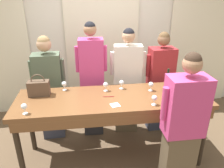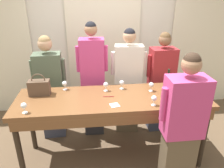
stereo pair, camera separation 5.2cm
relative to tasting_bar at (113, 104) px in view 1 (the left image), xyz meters
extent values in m
plane|color=brown|center=(0.00, 0.02, -0.88)|extent=(18.00, 18.00, 0.00)
cube|color=silver|center=(0.00, 1.63, 0.52)|extent=(12.00, 0.06, 2.80)
cube|color=#EFE5C6|center=(0.00, 1.56, 0.47)|extent=(1.35, 0.03, 2.69)
cube|color=#EFE5C6|center=(1.99, 1.56, 0.47)|extent=(1.35, 0.03, 2.69)
cube|color=brown|center=(0.00, 0.02, 0.07)|extent=(2.49, 0.77, 0.06)
cube|color=brown|center=(0.00, -0.35, -0.02)|extent=(2.39, 0.03, 0.12)
cylinder|color=#2D2319|center=(-1.17, -0.29, -0.42)|extent=(0.07, 0.07, 0.91)
cylinder|color=#2D2319|center=(1.17, -0.29, -0.42)|extent=(0.07, 0.07, 0.91)
cylinder|color=#2D2319|center=(-1.17, 0.34, -0.42)|extent=(0.07, 0.07, 0.91)
cylinder|color=#2D2319|center=(1.17, 0.34, -0.42)|extent=(0.07, 0.07, 0.91)
cylinder|color=black|center=(0.75, 0.11, 0.20)|extent=(0.07, 0.07, 0.21)
cone|color=black|center=(0.75, 0.11, 0.33)|extent=(0.07, 0.07, 0.04)
cylinder|color=black|center=(0.75, 0.11, 0.38)|extent=(0.03, 0.03, 0.07)
cylinder|color=white|center=(0.75, 0.11, 0.19)|extent=(0.08, 0.08, 0.08)
cube|color=brown|center=(-0.95, 0.20, 0.20)|extent=(0.27, 0.13, 0.20)
torus|color=brown|center=(-0.95, 0.20, 0.30)|extent=(0.18, 0.01, 0.18)
cylinder|color=white|center=(0.97, 0.06, 0.10)|extent=(0.06, 0.06, 0.00)
cylinder|color=white|center=(0.97, 0.06, 0.13)|extent=(0.01, 0.01, 0.06)
sphere|color=white|center=(0.97, 0.06, 0.19)|extent=(0.07, 0.07, 0.07)
sphere|color=beige|center=(0.97, 0.06, 0.18)|extent=(0.04, 0.04, 0.04)
cylinder|color=white|center=(0.15, 0.26, 0.10)|extent=(0.06, 0.06, 0.00)
cylinder|color=white|center=(0.15, 0.26, 0.13)|extent=(0.01, 0.01, 0.06)
sphere|color=white|center=(0.15, 0.26, 0.19)|extent=(0.07, 0.07, 0.07)
cylinder|color=white|center=(-0.07, 0.22, 0.10)|extent=(0.06, 0.06, 0.00)
cylinder|color=white|center=(-0.07, 0.22, 0.13)|extent=(0.01, 0.01, 0.06)
sphere|color=white|center=(-0.07, 0.22, 0.19)|extent=(0.07, 0.07, 0.07)
cylinder|color=white|center=(0.47, -0.24, 0.10)|extent=(0.06, 0.06, 0.00)
cylinder|color=white|center=(0.47, -0.24, 0.13)|extent=(0.01, 0.01, 0.06)
sphere|color=white|center=(0.47, -0.24, 0.19)|extent=(0.07, 0.07, 0.07)
sphere|color=beige|center=(0.47, -0.24, 0.18)|extent=(0.04, 0.04, 0.04)
cylinder|color=white|center=(-1.03, -0.26, 0.10)|extent=(0.06, 0.06, 0.00)
cylinder|color=white|center=(-1.03, -0.26, 0.13)|extent=(0.01, 0.01, 0.06)
sphere|color=white|center=(-1.03, -0.26, 0.19)|extent=(0.07, 0.07, 0.07)
cylinder|color=white|center=(-0.63, 0.32, 0.10)|extent=(0.06, 0.06, 0.00)
cylinder|color=white|center=(-0.63, 0.32, 0.13)|extent=(0.01, 0.01, 0.06)
sphere|color=white|center=(-0.63, 0.32, 0.19)|extent=(0.07, 0.07, 0.07)
sphere|color=beige|center=(-0.63, 0.32, 0.18)|extent=(0.04, 0.04, 0.04)
cylinder|color=white|center=(0.54, 0.15, 0.10)|extent=(0.06, 0.06, 0.00)
cylinder|color=white|center=(0.54, 0.15, 0.13)|extent=(0.01, 0.01, 0.06)
sphere|color=white|center=(0.54, 0.15, 0.19)|extent=(0.07, 0.07, 0.07)
sphere|color=beige|center=(0.54, 0.15, 0.18)|extent=(0.04, 0.04, 0.04)
cube|color=white|center=(0.00, -0.20, 0.10)|extent=(0.13, 0.13, 0.00)
cylinder|color=maroon|center=(-0.05, 0.03, 0.10)|extent=(0.15, 0.02, 0.01)
cube|color=#383D51|center=(-0.90, 0.66, -0.49)|extent=(0.35, 0.25, 0.78)
cube|color=#4C5B47|center=(-0.90, 0.66, 0.22)|extent=(0.41, 0.29, 0.62)
sphere|color=tan|center=(-0.90, 0.66, 0.66)|extent=(0.21, 0.21, 0.21)
sphere|color=#93754C|center=(-0.90, 0.66, 0.70)|extent=(0.18, 0.18, 0.18)
cylinder|color=#4C5B47|center=(-0.68, 0.67, 0.26)|extent=(0.07, 0.07, 0.34)
cylinder|color=#4C5B47|center=(-1.12, 0.65, 0.26)|extent=(0.07, 0.07, 0.34)
cube|color=#28282D|center=(-0.24, 0.66, -0.43)|extent=(0.31, 0.22, 0.89)
cube|color=#C63D7A|center=(-0.24, 0.66, 0.37)|extent=(0.37, 0.25, 0.71)
sphere|color=#9E7051|center=(-0.24, 0.66, 0.86)|extent=(0.18, 0.18, 0.18)
sphere|color=black|center=(-0.24, 0.66, 0.89)|extent=(0.16, 0.16, 0.16)
cylinder|color=#C63D7A|center=(-0.04, 0.66, 0.43)|extent=(0.07, 0.07, 0.39)
cylinder|color=#C63D7A|center=(-0.44, 0.67, 0.43)|extent=(0.07, 0.07, 0.39)
cube|color=brown|center=(0.32, 0.66, -0.46)|extent=(0.38, 0.22, 0.83)
cube|color=silver|center=(0.32, 0.66, 0.28)|extent=(0.45, 0.25, 0.66)
sphere|color=tan|center=(0.32, 0.66, 0.75)|extent=(0.19, 0.19, 0.19)
sphere|color=black|center=(0.32, 0.66, 0.78)|extent=(0.17, 0.17, 0.17)
cylinder|color=silver|center=(0.55, 0.64, 0.33)|extent=(0.08, 0.08, 0.36)
cylinder|color=silver|center=(0.08, 0.69, 0.33)|extent=(0.08, 0.08, 0.36)
cube|color=#383D51|center=(0.86, 0.66, -0.48)|extent=(0.34, 0.24, 0.80)
cube|color=maroon|center=(0.86, 0.66, 0.24)|extent=(0.40, 0.28, 0.63)
sphere|color=brown|center=(0.86, 0.66, 0.68)|extent=(0.19, 0.19, 0.19)
sphere|color=brown|center=(0.86, 0.66, 0.72)|extent=(0.17, 0.17, 0.17)
cylinder|color=maroon|center=(1.07, 0.67, 0.29)|extent=(0.07, 0.07, 0.35)
cylinder|color=maroon|center=(0.64, 0.65, 0.29)|extent=(0.07, 0.07, 0.35)
cube|color=brown|center=(0.67, -0.63, -0.46)|extent=(0.36, 0.22, 0.82)
cube|color=#C63D7A|center=(0.67, -0.63, 0.27)|extent=(0.42, 0.26, 0.65)
sphere|color=#9E7051|center=(0.67, -0.63, 0.73)|extent=(0.19, 0.19, 0.19)
sphere|color=#332319|center=(0.67, -0.63, 0.76)|extent=(0.17, 0.17, 0.17)
cylinder|color=#C63D7A|center=(0.44, -0.63, 0.32)|extent=(0.07, 0.07, 0.36)
cylinder|color=#C63D7A|center=(0.90, -0.63, 0.32)|extent=(0.07, 0.07, 0.36)
cylinder|color=#935B3D|center=(1.75, 1.31, -0.77)|extent=(0.24, 0.24, 0.22)
ellipsoid|color=#47844C|center=(1.75, 1.31, -0.49)|extent=(0.26, 0.26, 0.37)
camera|label=1|loc=(-0.33, -2.48, 1.39)|focal=35.00mm
camera|label=2|loc=(-0.28, -2.48, 1.39)|focal=35.00mm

